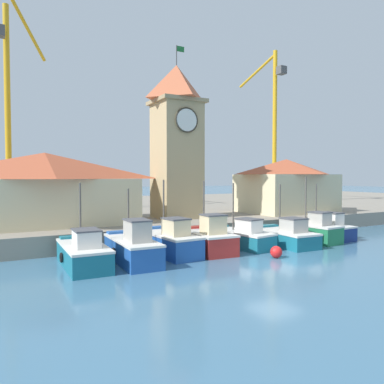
% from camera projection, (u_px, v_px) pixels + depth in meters
% --- Properties ---
extents(ground_plane, '(300.00, 300.00, 0.00)m').
position_uv_depth(ground_plane, '(273.00, 264.00, 19.99)').
color(ground_plane, teal).
extents(quay_wharf, '(120.00, 40.00, 1.25)m').
position_uv_depth(quay_wharf, '(117.00, 211.00, 44.02)').
color(quay_wharf, gray).
rests_on(quay_wharf, ground).
extents(fishing_boat_far_left, '(2.17, 5.21, 4.33)m').
position_uv_depth(fishing_boat_far_left, '(83.00, 253.00, 19.26)').
color(fishing_boat_far_left, '#196B7F').
rests_on(fishing_boat_far_left, ground).
extents(fishing_boat_left_outer, '(2.03, 5.30, 3.99)m').
position_uv_depth(fishing_boat_left_outer, '(133.00, 247.00, 20.25)').
color(fishing_boat_left_outer, '#2356A8').
rests_on(fishing_boat_left_outer, ground).
extents(fishing_boat_left_inner, '(2.26, 5.18, 4.47)m').
position_uv_depth(fishing_boat_left_inner, '(169.00, 241.00, 22.31)').
color(fishing_boat_left_inner, '#2356A8').
rests_on(fishing_boat_left_inner, ground).
extents(fishing_boat_mid_left, '(2.34, 4.33, 4.41)m').
position_uv_depth(fishing_boat_mid_left, '(208.00, 239.00, 22.99)').
color(fishing_boat_mid_left, '#AD2823').
rests_on(fishing_boat_mid_left, ground).
extents(fishing_boat_center, '(2.63, 5.14, 4.24)m').
position_uv_depth(fishing_boat_center, '(240.00, 237.00, 24.72)').
color(fishing_boat_center, '#196B7F').
rests_on(fishing_boat_center, ground).
extents(fishing_boat_mid_right, '(2.35, 4.81, 4.13)m').
position_uv_depth(fishing_boat_mid_right, '(286.00, 236.00, 25.27)').
color(fishing_boat_mid_right, '#196B7F').
rests_on(fishing_boat_mid_right, ground).
extents(fishing_boat_right_inner, '(2.25, 4.30, 4.64)m').
position_uv_depth(fishing_boat_right_inner, '(312.00, 231.00, 26.80)').
color(fishing_boat_right_inner, '#237A4C').
rests_on(fishing_boat_right_inner, ground).
extents(fishing_boat_right_outer, '(2.02, 4.96, 4.10)m').
position_uv_depth(fishing_boat_right_outer, '(323.00, 229.00, 28.39)').
color(fishing_boat_right_outer, navy).
rests_on(fishing_boat_right_outer, ground).
extents(clock_tower, '(3.89, 3.89, 14.17)m').
position_uv_depth(clock_tower, '(177.00, 138.00, 30.86)').
color(clock_tower, tan).
rests_on(clock_tower, quay_wharf).
extents(warehouse_left, '(12.47, 7.38, 5.13)m').
position_uv_depth(warehouse_left, '(45.00, 188.00, 26.73)').
color(warehouse_left, beige).
rests_on(warehouse_left, quay_wharf).
extents(warehouse_right, '(8.67, 6.66, 5.10)m').
position_uv_depth(warehouse_right, '(286.00, 185.00, 36.21)').
color(warehouse_right, beige).
rests_on(warehouse_right, quay_wharf).
extents(port_crane_near, '(5.63, 8.59, 21.65)m').
position_uv_depth(port_crane_near, '(10.00, 128.00, 36.33)').
color(port_crane_near, '#976E11').
rests_on(port_crane_near, quay_wharf).
extents(port_crane_far, '(2.00, 10.70, 20.10)m').
position_uv_depth(port_crane_far, '(273.00, 142.00, 50.16)').
color(port_crane_far, '#976E11').
rests_on(port_crane_far, quay_wharf).
extents(mooring_buoy, '(0.69, 0.69, 0.69)m').
position_uv_depth(mooring_buoy, '(276.00, 252.00, 21.41)').
color(mooring_buoy, red).
rests_on(mooring_buoy, ground).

